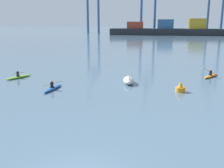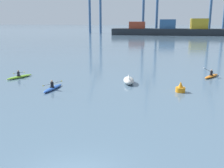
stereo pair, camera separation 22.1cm
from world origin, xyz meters
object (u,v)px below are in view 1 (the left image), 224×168
(channel_buoy, at_px, (180,88))
(kayak_lime, at_px, (19,77))
(container_barge, at_px, (166,30))
(capsized_dinghy, at_px, (128,80))
(kayak_orange, at_px, (211,76))
(kayak_blue, at_px, (53,88))
(gantry_crane_west, at_px, (92,2))

(channel_buoy, bearing_deg, kayak_lime, 170.82)
(container_barge, xyz_separation_m, capsized_dinghy, (-6.33, -98.73, -2.10))
(kayak_orange, relative_size, kayak_blue, 0.92)
(gantry_crane_west, distance_m, capsized_dinghy, 113.71)
(gantry_crane_west, bearing_deg, channel_buoy, -71.93)
(gantry_crane_west, xyz_separation_m, channel_buoy, (36.14, -110.74, -15.57))
(capsized_dinghy, height_order, kayak_orange, kayak_orange)
(kayak_blue, bearing_deg, kayak_orange, 28.35)
(gantry_crane_west, height_order, channel_buoy, gantry_crane_west)
(capsized_dinghy, xyz_separation_m, kayak_blue, (-6.97, -3.77, -0.18))
(gantry_crane_west, xyz_separation_m, kayak_lime, (18.07, -107.82, -15.75))
(kayak_blue, bearing_deg, kayak_lime, 144.41)
(container_barge, relative_size, kayak_orange, 15.91)
(container_barge, distance_m, capsized_dinghy, 98.96)
(channel_buoy, height_order, kayak_orange, kayak_orange)
(kayak_blue, bearing_deg, capsized_dinghy, 28.40)
(gantry_crane_west, height_order, kayak_blue, gantry_crane_west)
(kayak_orange, height_order, kayak_blue, kayak_orange)
(container_barge, bearing_deg, kayak_blue, -97.39)
(gantry_crane_west, relative_size, channel_buoy, 33.49)
(container_barge, relative_size, kayak_blue, 14.69)
(kayak_lime, bearing_deg, gantry_crane_west, 99.51)
(channel_buoy, relative_size, kayak_blue, 0.29)
(kayak_lime, bearing_deg, capsized_dinghy, -2.12)
(channel_buoy, height_order, kayak_blue, channel_buoy)
(container_barge, height_order, gantry_crane_west, gantry_crane_west)
(container_barge, distance_m, kayak_orange, 93.83)
(kayak_orange, bearing_deg, kayak_blue, -151.65)
(kayak_orange, distance_m, kayak_lime, 22.59)
(container_barge, xyz_separation_m, kayak_lime, (-19.23, -98.26, -2.28))
(container_barge, xyz_separation_m, channel_buoy, (-1.16, -101.18, -2.09))
(kayak_lime, distance_m, kayak_blue, 7.29)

